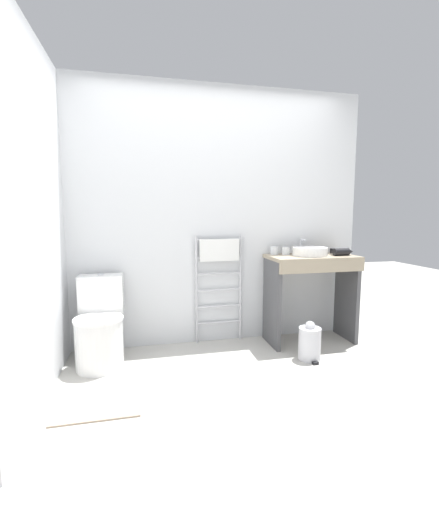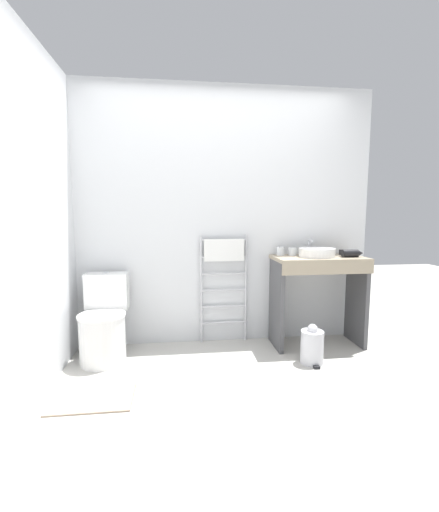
{
  "view_description": "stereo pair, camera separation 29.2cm",
  "coord_description": "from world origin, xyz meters",
  "px_view_note": "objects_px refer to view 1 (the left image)",
  "views": [
    {
      "loc": [
        -0.72,
        -2.0,
        1.3
      ],
      "look_at": [
        -0.08,
        0.82,
        0.94
      ],
      "focal_mm": 24.0,
      "sensor_mm": 36.0,
      "label": 1
    },
    {
      "loc": [
        -0.43,
        -2.05,
        1.3
      ],
      "look_at": [
        -0.08,
        0.82,
        0.94
      ],
      "focal_mm": 24.0,
      "sensor_mm": 36.0,
      "label": 2
    }
  ],
  "objects_px": {
    "sink_basin": "(310,251)",
    "cup_near_wall": "(274,251)",
    "trash_bin": "(310,343)",
    "toilet": "(100,329)",
    "towel_radiator": "(219,266)",
    "hair_dryer": "(342,252)",
    "cup_near_edge": "(286,251)"
  },
  "relations": [
    {
      "from": "cup_near_edge",
      "to": "trash_bin",
      "type": "bearing_deg",
      "value": -88.38
    },
    {
      "from": "toilet",
      "to": "trash_bin",
      "type": "distance_m",
      "value": 1.84
    },
    {
      "from": "sink_basin",
      "to": "trash_bin",
      "type": "relative_size",
      "value": 0.98
    },
    {
      "from": "hair_dryer",
      "to": "towel_radiator",
      "type": "bearing_deg",
      "value": 168.16
    },
    {
      "from": "cup_near_wall",
      "to": "hair_dryer",
      "type": "distance_m",
      "value": 0.66
    },
    {
      "from": "toilet",
      "to": "hair_dryer",
      "type": "xyz_separation_m",
      "value": [
        2.31,
        0.04,
        0.61
      ]
    },
    {
      "from": "sink_basin",
      "to": "hair_dryer",
      "type": "xyz_separation_m",
      "value": [
        0.32,
        -0.05,
        -0.01
      ]
    },
    {
      "from": "hair_dryer",
      "to": "trash_bin",
      "type": "distance_m",
      "value": 0.98
    },
    {
      "from": "sink_basin",
      "to": "cup_near_wall",
      "type": "xyz_separation_m",
      "value": [
        -0.31,
        0.16,
        -0.0
      ]
    },
    {
      "from": "toilet",
      "to": "towel_radiator",
      "type": "bearing_deg",
      "value": 14.38
    },
    {
      "from": "hair_dryer",
      "to": "cup_near_edge",
      "type": "bearing_deg",
      "value": 160.15
    },
    {
      "from": "cup_near_wall",
      "to": "hair_dryer",
      "type": "bearing_deg",
      "value": -19.19
    },
    {
      "from": "trash_bin",
      "to": "cup_near_wall",
      "type": "bearing_deg",
      "value": 102.79
    },
    {
      "from": "cup_near_edge",
      "to": "trash_bin",
      "type": "relative_size",
      "value": 0.23
    },
    {
      "from": "hair_dryer",
      "to": "trash_bin",
      "type": "xyz_separation_m",
      "value": [
        -0.5,
        -0.34,
        -0.77
      ]
    },
    {
      "from": "cup_near_edge",
      "to": "hair_dryer",
      "type": "relative_size",
      "value": 0.38
    },
    {
      "from": "cup_near_wall",
      "to": "sink_basin",
      "type": "bearing_deg",
      "value": -28.08
    },
    {
      "from": "toilet",
      "to": "hair_dryer",
      "type": "bearing_deg",
      "value": 0.89
    },
    {
      "from": "trash_bin",
      "to": "toilet",
      "type": "bearing_deg",
      "value": 170.39
    },
    {
      "from": "cup_near_wall",
      "to": "toilet",
      "type": "bearing_deg",
      "value": -171.42
    },
    {
      "from": "towel_radiator",
      "to": "trash_bin",
      "type": "bearing_deg",
      "value": -40.48
    },
    {
      "from": "sink_basin",
      "to": "cup_near_wall",
      "type": "height_order",
      "value": "sink_basin"
    },
    {
      "from": "sink_basin",
      "to": "hair_dryer",
      "type": "bearing_deg",
      "value": -9.52
    },
    {
      "from": "cup_near_wall",
      "to": "hair_dryer",
      "type": "relative_size",
      "value": 0.4
    },
    {
      "from": "toilet",
      "to": "cup_near_wall",
      "type": "relative_size",
      "value": 9.23
    },
    {
      "from": "cup_near_edge",
      "to": "trash_bin",
      "type": "xyz_separation_m",
      "value": [
        0.01,
        -0.53,
        -0.77
      ]
    },
    {
      "from": "towel_radiator",
      "to": "cup_near_edge",
      "type": "relative_size",
      "value": 13.64
    },
    {
      "from": "cup_near_wall",
      "to": "cup_near_edge",
      "type": "bearing_deg",
      "value": -16.1
    },
    {
      "from": "toilet",
      "to": "sink_basin",
      "type": "bearing_deg",
      "value": 2.56
    },
    {
      "from": "towel_radiator",
      "to": "cup_near_edge",
      "type": "bearing_deg",
      "value": -5.43
    },
    {
      "from": "trash_bin",
      "to": "towel_radiator",
      "type": "bearing_deg",
      "value": 139.52
    },
    {
      "from": "towel_radiator",
      "to": "cup_near_wall",
      "type": "distance_m",
      "value": 0.59
    }
  ]
}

